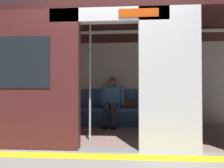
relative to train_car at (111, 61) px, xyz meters
The scene contains 8 objects.
ground_plane 1.80m from the train_car, 92.65° to the left, with size 60.00×60.00×0.00m, color gray.
platform_edge_strip 1.99m from the train_car, 92.08° to the left, with size 8.00×0.24×0.01m, color yellow.
train_car is the anchor object (origin of this frame).
bench_seat 1.44m from the train_car, 93.11° to the right, with size 2.97×0.44×0.44m.
person_seated 1.17m from the train_car, 87.49° to the right, with size 0.55×0.69×1.16m.
handbag 1.39m from the train_car, 111.01° to the right, with size 0.26×0.15×0.17m.
book 1.45m from the train_car, 69.44° to the right, with size 0.15×0.22×0.03m, color #26598C.
grab_pole_door 0.75m from the train_car, 59.27° to the left, with size 0.04×0.04×2.05m, color silver.
Camera 1 is at (-0.27, 3.10, 0.89)m, focal length 34.23 mm.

